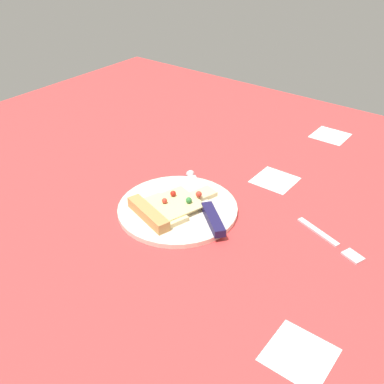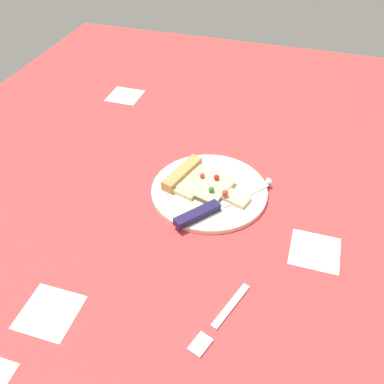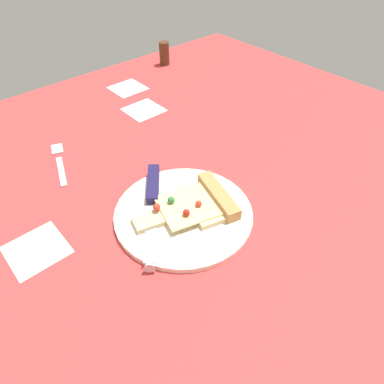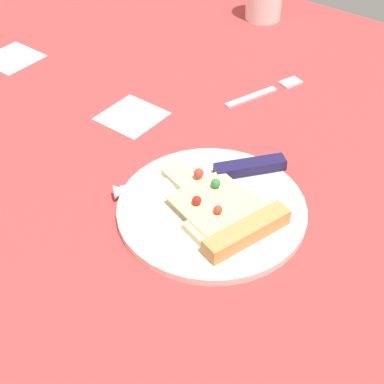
{
  "view_description": "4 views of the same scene",
  "coord_description": "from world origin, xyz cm",
  "px_view_note": "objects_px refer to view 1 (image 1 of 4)",
  "views": [
    {
      "loc": [
        -57.4,
        59.29,
        53.55
      ],
      "look_at": [
        -9.84,
        -2.49,
        3.24
      ],
      "focal_mm": 41.89,
      "sensor_mm": 36.0,
      "label": 1
    },
    {
      "loc": [
        -74.24,
        -15.35,
        59.5
      ],
      "look_at": [
        -12.3,
        3.75,
        2.42
      ],
      "focal_mm": 39.26,
      "sensor_mm": 36.0,
      "label": 2
    },
    {
      "loc": [
        24.18,
        -26.19,
        44.99
      ],
      "look_at": [
        -10.03,
        4.14,
        2.99
      ],
      "focal_mm": 32.1,
      "sensor_mm": 36.0,
      "label": 3
    },
    {
      "loc": [
        35.47,
        31.68,
        51.79
      ],
      "look_at": [
        -7.82,
        -1.52,
        2.83
      ],
      "focal_mm": 53.4,
      "sensor_mm": 36.0,
      "label": 4
    }
  ],
  "objects_px": {
    "knife": "(207,207)",
    "fork": "(332,241)",
    "pizza_slice": "(167,207)",
    "plate": "(178,209)"
  },
  "relations": [
    {
      "from": "pizza_slice",
      "to": "fork",
      "type": "distance_m",
      "value": 0.33
    },
    {
      "from": "knife",
      "to": "fork",
      "type": "distance_m",
      "value": 0.25
    },
    {
      "from": "plate",
      "to": "knife",
      "type": "xyz_separation_m",
      "value": [
        -0.05,
        -0.03,
        0.01
      ]
    },
    {
      "from": "pizza_slice",
      "to": "knife",
      "type": "height_order",
      "value": "pizza_slice"
    },
    {
      "from": "plate",
      "to": "pizza_slice",
      "type": "height_order",
      "value": "pizza_slice"
    },
    {
      "from": "knife",
      "to": "fork",
      "type": "height_order",
      "value": "knife"
    },
    {
      "from": "plate",
      "to": "pizza_slice",
      "type": "bearing_deg",
      "value": 73.43
    },
    {
      "from": "pizza_slice",
      "to": "fork",
      "type": "relative_size",
      "value": 1.26
    },
    {
      "from": "plate",
      "to": "knife",
      "type": "height_order",
      "value": "knife"
    },
    {
      "from": "fork",
      "to": "knife",
      "type": "bearing_deg",
      "value": -54.49
    }
  ]
}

